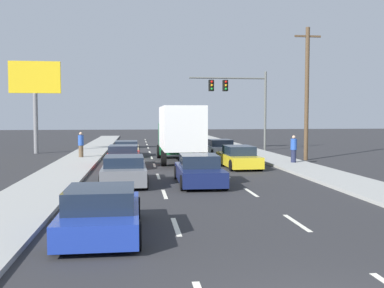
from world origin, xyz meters
name	(u,v)px	position (x,y,z in m)	size (l,w,h in m)	color
ground_plane	(177,159)	(0.00, 25.00, 0.00)	(140.00, 140.00, 0.00)	#2B2B2D
sidewalk_right	(293,165)	(6.57, 20.00, 0.07)	(2.65, 80.00, 0.14)	#9E9E99
sidewalk_left	(69,168)	(-6.57, 20.00, 0.07)	(2.65, 80.00, 0.14)	#9E9E99
lane_markings	(178,161)	(0.00, 23.90, 0.00)	(3.54, 57.00, 0.01)	silver
car_tan	(127,149)	(-3.52, 27.94, 0.54)	(1.94, 4.24, 1.16)	tan
car_red	(124,157)	(-3.53, 20.82, 0.59)	(2.00, 4.09, 1.29)	red
car_gray	(124,171)	(-3.30, 14.09, 0.59)	(2.02, 4.23, 1.27)	slate
car_blue	(101,213)	(-3.64, 5.84, 0.56)	(1.98, 4.11, 1.23)	#1E389E
box_truck	(180,131)	(0.01, 22.88, 2.07)	(2.67, 7.79, 3.60)	white
car_navy	(199,171)	(-0.03, 13.74, 0.58)	(1.99, 4.46, 1.30)	#141E4C
car_silver	(220,149)	(3.46, 27.08, 0.57)	(2.01, 4.42, 1.25)	#B7BABF
car_yellow	(238,157)	(3.15, 19.73, 0.58)	(1.92, 4.61, 1.27)	yellow
traffic_signal_mast	(235,93)	(5.68, 32.10, 5.04)	(6.80, 0.69, 6.88)	#595B56
utility_pole_mid	(307,92)	(8.69, 23.32, 4.61)	(1.80, 0.28, 8.95)	brown
roadside_billboard	(35,88)	(-10.79, 31.19, 5.23)	(4.01, 0.36, 7.37)	slate
pedestrian_near_corner	(81,145)	(-6.63, 26.02, 1.02)	(0.38, 0.38, 1.75)	brown
pedestrian_mid_block	(294,149)	(6.87, 20.75, 0.97)	(0.38, 0.38, 1.67)	#1E233F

